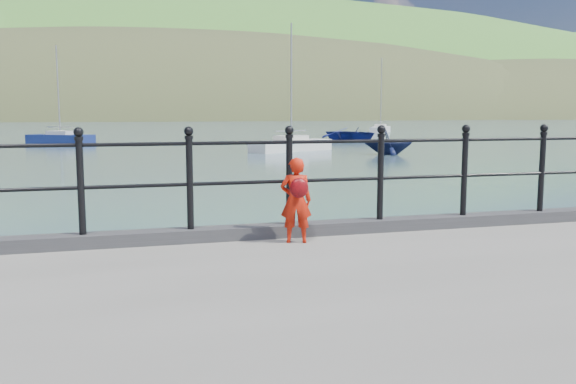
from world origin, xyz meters
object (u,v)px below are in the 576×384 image
object	(u,v)px
child	(296,200)
launch_navy	(388,142)
launch_blue	(352,134)
railing	(241,170)
sailboat_port	(60,139)
sailboat_near	(291,146)
sailboat_far	(380,130)

from	to	relation	value
child	launch_navy	bearing A→B (deg)	-102.45
child	launch_navy	distance (m)	29.43
child	launch_blue	size ratio (longest dim) A/B	0.18
railing	sailboat_port	world-z (taller)	sailboat_port
child	launch_navy	xyz separation A→B (m)	(13.38, 26.20, -0.79)
sailboat_port	sailboat_near	size ratio (longest dim) A/B	0.96
sailboat_near	child	bearing A→B (deg)	-134.49
railing	launch_blue	distance (m)	47.63
sailboat_port	sailboat_far	distance (m)	38.91
sailboat_port	sailboat_far	size ratio (longest dim) A/B	0.86
child	sailboat_port	world-z (taller)	sailboat_port
railing	sailboat_far	distance (m)	68.03
railing	launch_blue	size ratio (longest dim) A/B	3.27
railing	sailboat_port	size ratio (longest dim) A/B	2.30
railing	child	distance (m)	0.76
launch_blue	launch_navy	distance (m)	18.59
child	launch_navy	size ratio (longest dim) A/B	0.36
sailboat_far	child	bearing A→B (deg)	-173.73
railing	sailboat_near	bearing A→B (deg)	72.93
sailboat_near	sailboat_far	distance (m)	36.89
launch_navy	sailboat_far	world-z (taller)	sailboat_far
sailboat_far	railing	bearing A→B (deg)	-174.30
sailboat_near	sailboat_port	bearing A→B (deg)	107.91
child	sailboat_port	bearing A→B (deg)	-67.44
launch_navy	child	bearing A→B (deg)	171.07
railing	sailboat_far	world-z (taller)	sailboat_far
launch_blue	sailboat_port	xyz separation A→B (m)	(-24.53, 0.92, -0.23)
sailboat_port	sailboat_near	distance (m)	20.74
sailboat_near	sailboat_far	bearing A→B (deg)	28.34
railing	launch_navy	xyz separation A→B (m)	(13.95, 25.80, -1.11)
sailboat_near	railing	bearing A→B (deg)	-135.68
child	sailboat_port	distance (m)	45.51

